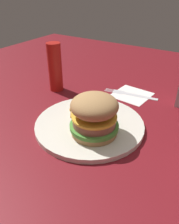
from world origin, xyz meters
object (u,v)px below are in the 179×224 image
object	(u,v)px
plate	(89,124)
ketchup_bottle	(55,67)
fries_pile	(84,108)
fork	(130,94)
napkin	(130,94)
sandwich	(94,115)

from	to	relation	value
plate	ketchup_bottle	xyz separation A→B (m)	(0.12, 0.21, 0.07)
ketchup_bottle	fries_pile	bearing A→B (deg)	-115.19
fork	fries_pile	bearing A→B (deg)	160.07
plate	napkin	size ratio (longest dim) A/B	2.46
napkin	ketchup_bottle	world-z (taller)	ketchup_bottle
napkin	sandwich	bearing A→B (deg)	-176.36
sandwich	napkin	world-z (taller)	sandwich
plate	napkin	bearing A→B (deg)	-4.09
fries_pile	fork	size ratio (longest dim) A/B	0.71
plate	ketchup_bottle	distance (m)	0.25
napkin	fork	xyz separation A→B (m)	(-0.00, 0.00, 0.00)
plate	fork	world-z (taller)	plate
sandwich	fork	bearing A→B (deg)	4.00
napkin	ketchup_bottle	bearing A→B (deg)	113.21
napkin	plate	bearing A→B (deg)	175.91
fork	napkin	bearing A→B (deg)	-82.75
fork	ketchup_bottle	xyz separation A→B (m)	(-0.10, 0.22, 0.07)
plate	napkin	world-z (taller)	plate
sandwich	fork	distance (m)	0.26
fries_pile	napkin	distance (m)	0.18
fries_pile	fork	world-z (taller)	fries_pile
plate	fries_pile	world-z (taller)	fries_pile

